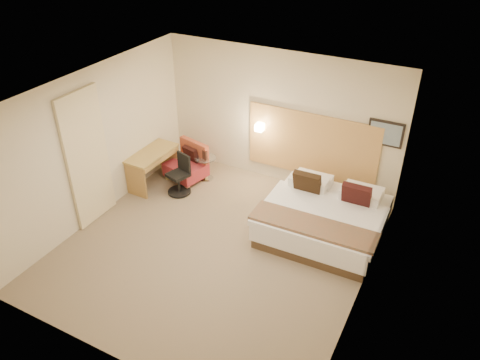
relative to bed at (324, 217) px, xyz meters
The scene contains 20 objects.
floor 1.92m from the bed, 139.97° to the right, with size 4.80×5.00×0.02m, color #786751.
ceiling 3.05m from the bed, 139.97° to the right, with size 4.80×5.00×0.02m, color white.
wall_back 2.20m from the bed, 138.22° to the left, with size 4.80×0.02×2.70m, color beige.
wall_front 4.13m from the bed, 111.24° to the right, with size 4.80×0.02×2.70m, color beige.
wall_left 4.17m from the bed, 162.50° to the right, with size 0.02×5.00×2.70m, color beige.
wall_right 1.86m from the bed, 51.65° to the right, with size 0.02×5.00×2.70m, color beige.
headboard_panel 1.59m from the bed, 120.82° to the left, with size 2.60×0.04×1.30m, color tan.
art_frame 1.82m from the bed, 65.65° to the left, with size 0.62×0.03×0.47m, color black.
art_canvas 1.81m from the bed, 65.30° to the left, with size 0.54×0.01×0.39m, color slate.
lamp_arm 2.32m from the bed, 146.19° to the left, with size 0.02×0.02×0.12m, color silver.
lamp_shade 2.29m from the bed, 147.53° to the left, with size 0.15×0.15×0.15m, color #FFEDC6.
curtain 4.18m from the bed, 158.94° to the right, with size 0.06×0.90×2.42m, color beige.
bottle_a 2.89m from the bed, 167.00° to the left, with size 0.05×0.05×0.18m, color #90B0DE.
bottle_b 2.79m from the bed, 167.15° to the left, with size 0.05×0.05×0.18m, color #8FB3DD.
menu_folder 2.77m from the bed, 169.02° to the left, with size 0.12×0.04×0.20m, color #391E17.
bed is the anchor object (origin of this frame).
lounge_chair 3.11m from the bed, behind, with size 0.87×0.80×0.78m.
side_table 2.81m from the bed, 167.88° to the left, with size 0.58×0.58×0.50m.
desk 3.57m from the bed, behind, with size 0.56×1.16×0.71m.
desk_chair 2.92m from the bed, behind, with size 0.57×0.57×0.81m.
Camera 1 is at (3.16, -5.22, 5.12)m, focal length 35.00 mm.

